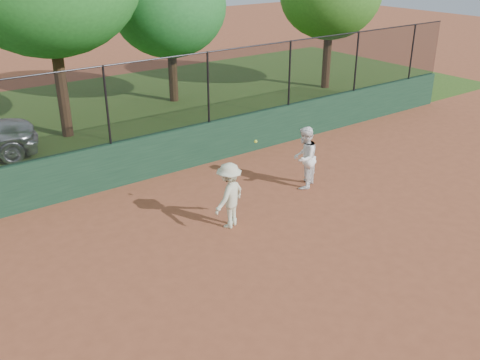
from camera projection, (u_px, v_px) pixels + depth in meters
ground at (275, 287)px, 9.97m from camera, size 80.00×80.00×0.00m
back_wall at (131, 161)px, 14.14m from camera, size 26.00×0.20×1.20m
grass_strip at (57, 125)px, 18.80m from camera, size 36.00×12.00×0.01m
player_second at (304, 158)px, 13.76m from camera, size 1.00×0.95×1.64m
player_main at (229, 195)px, 11.84m from camera, size 1.13×0.91×2.09m
fence_assembly at (124, 101)px, 13.46m from camera, size 26.00×0.06×2.00m
tree_3 at (169, 7)px, 20.25m from camera, size 4.45×4.05×5.60m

